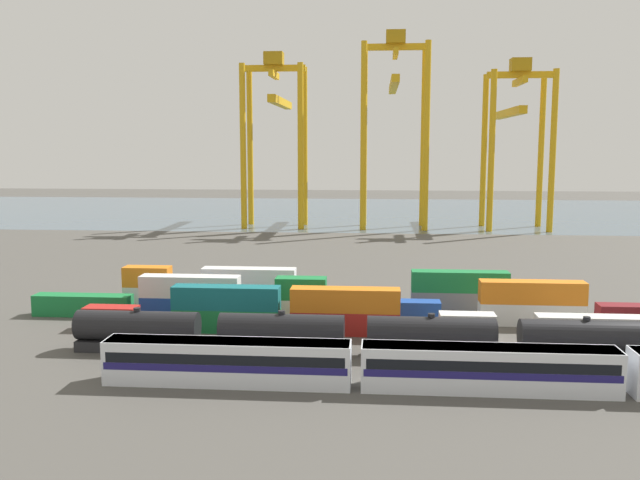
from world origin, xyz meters
name	(u,v)px	position (x,y,z in m)	size (l,w,h in m)	color
ground_plane	(375,265)	(0.00, 40.00, 0.00)	(420.00, 420.00, 0.00)	#4C4944
harbour_water	(376,212)	(0.00, 139.44, 0.00)	(400.00, 110.00, 0.01)	#475B6B
passenger_train	(489,367)	(9.77, -22.47, 2.14)	(66.79, 3.14, 3.90)	silver
freight_tank_row	(431,337)	(5.59, -13.50, 2.14)	(71.87, 3.02, 4.48)	#232326
shipping_container_0	(111,318)	(-30.04, -5.48, 1.30)	(6.04, 2.44, 2.60)	#AD211C
shipping_container_1	(227,320)	(-16.64, -5.48, 1.30)	(12.10, 2.44, 2.60)	#197538
shipping_container_2	(226,298)	(-16.64, -5.48, 3.90)	(12.10, 2.44, 2.60)	#146066
shipping_container_3	(345,323)	(-3.23, -5.48, 1.30)	(12.10, 2.44, 2.60)	#AD211C
shipping_container_4	(345,300)	(-3.23, -5.48, 3.90)	(12.10, 2.44, 2.60)	orange
shipping_container_5	(467,325)	(10.18, -5.48, 1.30)	(6.04, 2.44, 2.60)	silver
shipping_container_6	(593,328)	(23.59, -5.48, 1.30)	(12.10, 2.44, 2.60)	silver
shipping_container_7	(83,305)	(-35.95, 0.30, 1.30)	(12.10, 2.44, 2.60)	#197538
shipping_container_8	(191,307)	(-22.38, 0.30, 1.30)	(12.10, 2.44, 2.60)	#1C4299
shipping_container_9	(190,286)	(-22.38, 0.30, 3.90)	(12.10, 2.44, 2.60)	silver
shipping_container_10	(301,309)	(-8.81, 0.30, 1.30)	(6.04, 2.44, 2.60)	silver
shipping_container_11	(301,288)	(-8.81, 0.30, 3.90)	(6.04, 2.44, 2.60)	#197538
shipping_container_12	(415,312)	(4.77, 0.30, 1.30)	(6.04, 2.44, 2.60)	#1C4299
shipping_container_13	(531,314)	(18.34, 0.30, 1.30)	(12.10, 2.44, 2.60)	silver
shipping_container_14	(532,292)	(18.34, 0.30, 3.90)	(12.10, 2.44, 2.60)	orange
shipping_container_17	(148,296)	(-29.68, 6.09, 1.30)	(6.04, 2.44, 2.60)	silver
shipping_container_18	(147,276)	(-29.68, 6.09, 3.90)	(6.04, 2.44, 2.60)	orange
shipping_container_19	(249,298)	(-16.22, 6.09, 1.30)	(12.10, 2.44, 2.60)	maroon
shipping_container_20	(249,278)	(-16.22, 6.09, 3.90)	(12.10, 2.44, 2.60)	silver
shipping_container_21	(353,300)	(-2.76, 6.09, 1.30)	(12.10, 2.44, 2.60)	#1C4299
shipping_container_22	(459,302)	(10.70, 6.09, 1.30)	(12.10, 2.44, 2.60)	slate
shipping_container_23	(460,281)	(10.70, 6.09, 3.90)	(12.10, 2.44, 2.60)	#197538
gantry_crane_west	(276,122)	(-26.25, 99.25, 27.15)	(16.22, 34.48, 44.57)	gold
gantry_crane_central	(394,109)	(4.50, 99.69, 30.30)	(17.06, 38.87, 49.49)	gold
gantry_crane_east	(516,127)	(35.26, 99.78, 25.79)	(16.16, 38.43, 42.41)	gold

